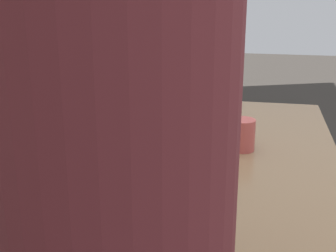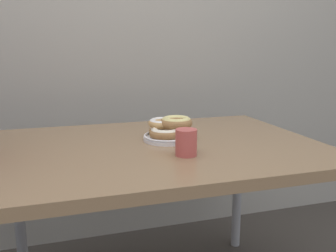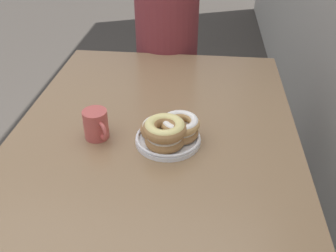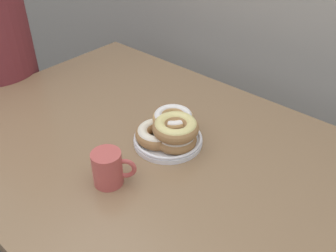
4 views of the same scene
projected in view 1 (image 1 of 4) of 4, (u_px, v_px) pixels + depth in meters
The scene contains 3 objects.
dining_table at pixel (181, 173), 1.42m from camera, with size 1.28×0.93×0.76m.
donut_plate at pixel (168, 130), 1.45m from camera, with size 0.23×0.22×0.10m.
coffee_mug at pixel (241, 134), 1.41m from camera, with size 0.10×0.09×0.10m.
Camera 1 is at (-1.30, 0.14, 1.25)m, focal length 50.00 mm.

